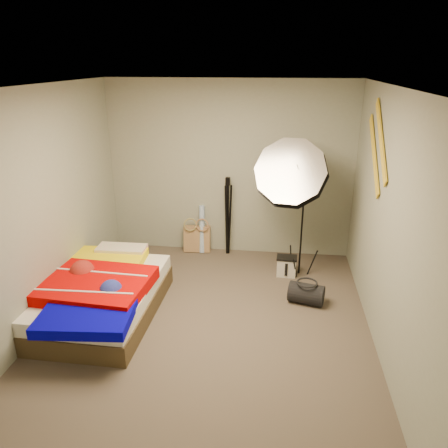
% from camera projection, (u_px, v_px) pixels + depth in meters
% --- Properties ---
extents(floor, '(4.00, 4.00, 0.00)m').
position_uv_depth(floor, '(208.00, 323.00, 4.82)').
color(floor, brown).
rests_on(floor, ground).
extents(ceiling, '(4.00, 4.00, 0.00)m').
position_uv_depth(ceiling, '(205.00, 86.00, 3.93)').
color(ceiling, silver).
rests_on(ceiling, wall_back).
extents(wall_back, '(3.50, 0.00, 3.50)m').
position_uv_depth(wall_back, '(229.00, 170.00, 6.23)').
color(wall_back, gray).
rests_on(wall_back, floor).
extents(wall_front, '(3.50, 0.00, 3.50)m').
position_uv_depth(wall_front, '(150.00, 332.00, 2.52)').
color(wall_front, gray).
rests_on(wall_front, floor).
extents(wall_left, '(0.00, 4.00, 4.00)m').
position_uv_depth(wall_left, '(42.00, 209.00, 4.59)').
color(wall_left, gray).
rests_on(wall_left, floor).
extents(wall_right, '(0.00, 4.00, 4.00)m').
position_uv_depth(wall_right, '(387.00, 224.00, 4.17)').
color(wall_right, gray).
rests_on(wall_right, floor).
extents(tote_bag, '(0.40, 0.19, 0.41)m').
position_uv_depth(tote_bag, '(197.00, 239.00, 6.57)').
color(tote_bag, tan).
rests_on(tote_bag, floor).
extents(wrapping_roll, '(0.10, 0.21, 0.71)m').
position_uv_depth(wrapping_roll, '(202.00, 229.00, 6.50)').
color(wrapping_roll, '#4D82C9').
rests_on(wrapping_roll, floor).
extents(camera_case, '(0.26, 0.19, 0.25)m').
position_uv_depth(camera_case, '(286.00, 267.00, 5.85)').
color(camera_case, beige).
rests_on(camera_case, floor).
extents(duffel_bag, '(0.45, 0.34, 0.25)m').
position_uv_depth(duffel_bag, '(306.00, 294.00, 5.18)').
color(duffel_bag, black).
rests_on(duffel_bag, floor).
extents(wall_stripe_upper, '(0.02, 0.91, 0.78)m').
position_uv_depth(wall_stripe_upper, '(381.00, 140.00, 4.48)').
color(wall_stripe_upper, gold).
rests_on(wall_stripe_upper, wall_right).
extents(wall_stripe_lower, '(0.02, 0.91, 0.78)m').
position_uv_depth(wall_stripe_lower, '(374.00, 155.00, 4.78)').
color(wall_stripe_lower, gold).
rests_on(wall_stripe_lower, wall_right).
extents(bed, '(1.26, 1.93, 0.52)m').
position_uv_depth(bed, '(100.00, 294.00, 4.90)').
color(bed, '#483822').
rests_on(bed, floor).
extents(photo_umbrella, '(1.20, 0.94, 1.94)m').
position_uv_depth(photo_umbrella, '(291.00, 175.00, 5.40)').
color(photo_umbrella, black).
rests_on(photo_umbrella, floor).
extents(camera_tripod, '(0.07, 0.07, 1.17)m').
position_uv_depth(camera_tripod, '(228.00, 211.00, 6.32)').
color(camera_tripod, black).
rests_on(camera_tripod, floor).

